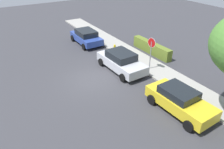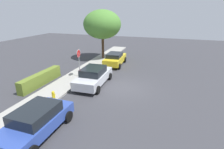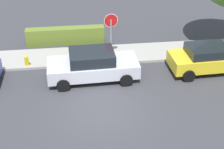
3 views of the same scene
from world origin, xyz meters
name	(u,v)px [view 1 (image 1 of 3)]	position (x,y,z in m)	size (l,w,h in m)	color
ground_plane	(94,79)	(0.00, 0.00, 0.00)	(60.00, 60.00, 0.00)	#38383D
sidewalk_curb	(146,63)	(0.00, 4.97, 0.07)	(32.00, 2.21, 0.14)	#9E9B93
stop_sign	(151,48)	(0.97, 4.56, 1.86)	(0.76, 0.11, 2.71)	gray
parked_car_silver	(121,61)	(-0.20, 2.60, 0.79)	(4.61, 2.22, 1.55)	silver
parked_car_yellow	(180,100)	(5.92, 2.65, 0.75)	(4.24, 2.09, 1.45)	yellow
parked_car_blue	(86,37)	(-6.93, 2.75, 0.76)	(4.19, 2.10, 1.46)	#2D479E
fire_hydrant	(115,48)	(-3.67, 4.16, 0.36)	(0.30, 0.22, 0.72)	gold
front_yard_hedge	(151,48)	(-1.56, 6.91, 0.51)	(4.75, 0.61, 1.03)	olive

